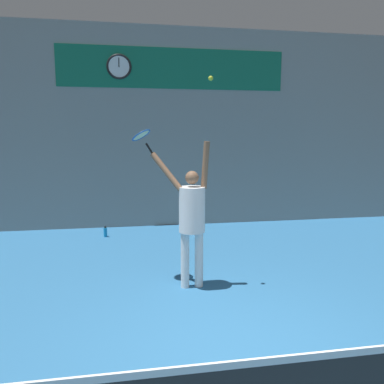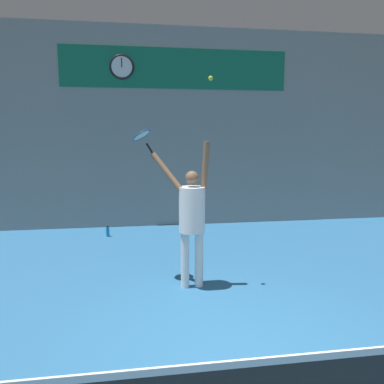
% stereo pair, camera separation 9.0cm
% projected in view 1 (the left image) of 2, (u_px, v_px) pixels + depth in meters
% --- Properties ---
extents(ground_plane, '(18.00, 18.00, 0.00)m').
position_uv_depth(ground_plane, '(251.00, 371.00, 3.73)').
color(ground_plane, teal).
extents(back_wall, '(18.00, 0.10, 5.00)m').
position_uv_depth(back_wall, '(174.00, 129.00, 9.55)').
color(back_wall, gray).
rests_on(back_wall, ground_plane).
extents(sponsor_banner, '(5.63, 0.02, 0.98)m').
position_uv_depth(sponsor_banner, '(174.00, 68.00, 9.27)').
color(sponsor_banner, '#146B4C').
extents(scoreboard_clock, '(0.60, 0.05, 0.60)m').
position_uv_depth(scoreboard_clock, '(119.00, 67.00, 9.03)').
color(scoreboard_clock, white).
extents(tennis_player, '(0.89, 0.56, 2.25)m').
position_uv_depth(tennis_player, '(192.00, 214.00, 5.65)').
color(tennis_player, white).
rests_on(tennis_player, ground_plane).
extents(tennis_racket, '(0.40, 0.41, 0.39)m').
position_uv_depth(tennis_racket, '(142.00, 136.00, 5.75)').
color(tennis_racket, black).
extents(tennis_ball, '(0.07, 0.07, 0.07)m').
position_uv_depth(tennis_ball, '(211.00, 78.00, 5.31)').
color(tennis_ball, '#CCDB2D').
extents(water_bottle, '(0.08, 0.08, 0.25)m').
position_uv_depth(water_bottle, '(105.00, 232.00, 8.67)').
color(water_bottle, '#198CCC').
rests_on(water_bottle, ground_plane).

